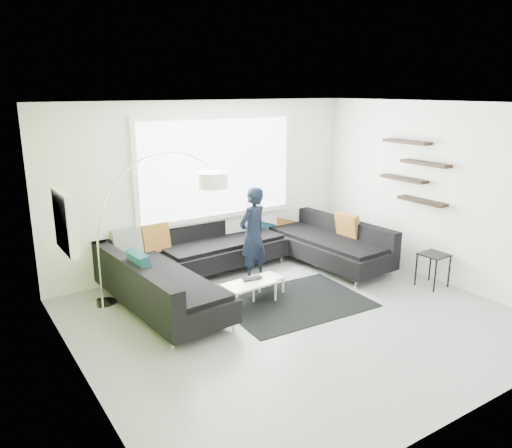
{
  "coord_description": "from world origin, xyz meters",
  "views": [
    {
      "loc": [
        -3.79,
        -4.83,
        2.97
      ],
      "look_at": [
        -0.05,
        0.9,
        1.11
      ],
      "focal_mm": 35.0,
      "sensor_mm": 36.0,
      "label": 1
    }
  ],
  "objects_px": {
    "arc_lamp": "(97,234)",
    "person": "(253,234)",
    "laptop": "(253,280)",
    "sectional_sofa": "(251,259)",
    "coffee_table": "(256,289)",
    "side_table": "(433,270)"
  },
  "relations": [
    {
      "from": "arc_lamp",
      "to": "person",
      "type": "relative_size",
      "value": 1.4
    },
    {
      "from": "arc_lamp",
      "to": "laptop",
      "type": "height_order",
      "value": "arc_lamp"
    },
    {
      "from": "sectional_sofa",
      "to": "coffee_table",
      "type": "xyz_separation_m",
      "value": [
        -0.29,
        -0.57,
        -0.24
      ]
    },
    {
      "from": "side_table",
      "to": "laptop",
      "type": "bearing_deg",
      "value": 157.71
    },
    {
      "from": "sectional_sofa",
      "to": "arc_lamp",
      "type": "xyz_separation_m",
      "value": [
        -2.23,
        0.41,
        0.67
      ]
    },
    {
      "from": "sectional_sofa",
      "to": "laptop",
      "type": "relative_size",
      "value": 13.13
    },
    {
      "from": "coffee_table",
      "to": "person",
      "type": "bearing_deg",
      "value": 55.7
    },
    {
      "from": "side_table",
      "to": "person",
      "type": "xyz_separation_m",
      "value": [
        -2.17,
        1.76,
        0.49
      ]
    },
    {
      "from": "side_table",
      "to": "coffee_table",
      "type": "bearing_deg",
      "value": 156.8
    },
    {
      "from": "arc_lamp",
      "to": "side_table",
      "type": "bearing_deg",
      "value": -16.0
    },
    {
      "from": "sectional_sofa",
      "to": "arc_lamp",
      "type": "height_order",
      "value": "arc_lamp"
    },
    {
      "from": "laptop",
      "to": "coffee_table",
      "type": "bearing_deg",
      "value": 31.58
    },
    {
      "from": "coffee_table",
      "to": "arc_lamp",
      "type": "distance_m",
      "value": 2.36
    },
    {
      "from": "person",
      "to": "arc_lamp",
      "type": "bearing_deg",
      "value": -24.36
    },
    {
      "from": "laptop",
      "to": "side_table",
      "type": "bearing_deg",
      "value": -16.2
    },
    {
      "from": "side_table",
      "to": "person",
      "type": "bearing_deg",
      "value": 141.05
    },
    {
      "from": "laptop",
      "to": "person",
      "type": "bearing_deg",
      "value": 63.87
    },
    {
      "from": "side_table",
      "to": "laptop",
      "type": "xyz_separation_m",
      "value": [
        -2.61,
        1.07,
        0.05
      ]
    },
    {
      "from": "arc_lamp",
      "to": "person",
      "type": "bearing_deg",
      "value": 0.91
    },
    {
      "from": "sectional_sofa",
      "to": "arc_lamp",
      "type": "distance_m",
      "value": 2.36
    },
    {
      "from": "coffee_table",
      "to": "side_table",
      "type": "distance_m",
      "value": 2.78
    },
    {
      "from": "person",
      "to": "side_table",
      "type": "bearing_deg",
      "value": 124.6
    }
  ]
}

